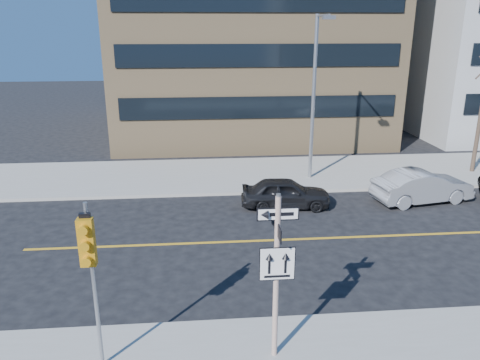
{
  "coord_description": "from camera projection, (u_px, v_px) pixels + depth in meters",
  "views": [
    {
      "loc": [
        -1.63,
        -11.67,
        7.56
      ],
      "look_at": [
        -0.24,
        4.0,
        2.4
      ],
      "focal_mm": 35.0,
      "sensor_mm": 36.0,
      "label": 1
    }
  ],
  "objects": [
    {
      "name": "sign_pole",
      "position": [
        277.0,
        269.0,
        10.4
      ],
      "size": [
        0.92,
        0.92,
        4.06
      ],
      "color": "white",
      "rests_on": "near_sidewalk"
    },
    {
      "name": "traffic_signal",
      "position": [
        89.0,
        255.0,
        9.74
      ],
      "size": [
        0.32,
        0.45,
        4.0
      ],
      "color": "gray",
      "rests_on": "near_sidewalk"
    },
    {
      "name": "parked_car_b",
      "position": [
        422.0,
        186.0,
        21.02
      ],
      "size": [
        2.34,
        4.69,
        1.48
      ],
      "primitive_type": "imported",
      "rotation": [
        0.0,
        0.0,
        1.75
      ],
      "color": "gray",
      "rests_on": "ground"
    },
    {
      "name": "building_brick",
      "position": [
        245.0,
        7.0,
        34.57
      ],
      "size": [
        18.0,
        18.0,
        18.0
      ],
      "primitive_type": "cube",
      "color": "#A2845A",
      "rests_on": "ground"
    },
    {
      "name": "streetlight_a",
      "position": [
        315.0,
        88.0,
        22.57
      ],
      "size": [
        0.55,
        2.25,
        8.0
      ],
      "color": "gray",
      "rests_on": "far_sidewalk"
    },
    {
      "name": "ground",
      "position": [
        260.0,
        301.0,
        13.54
      ],
      "size": [
        120.0,
        120.0,
        0.0
      ],
      "primitive_type": "plane",
      "color": "black",
      "rests_on": "ground"
    },
    {
      "name": "parked_car_a",
      "position": [
        286.0,
        193.0,
        20.43
      ],
      "size": [
        1.81,
        3.96,
        1.32
      ],
      "primitive_type": "imported",
      "rotation": [
        0.0,
        0.0,
        1.5
      ],
      "color": "black",
      "rests_on": "ground"
    }
  ]
}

